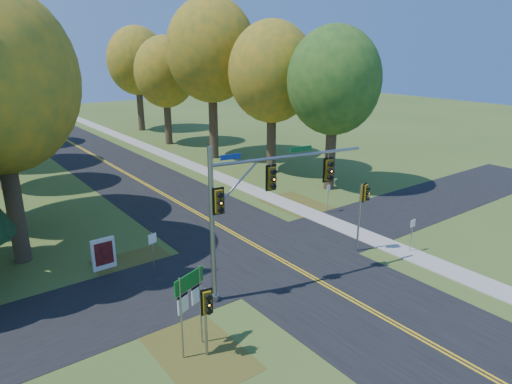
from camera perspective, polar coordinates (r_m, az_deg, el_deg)
ground at (r=24.41m, az=4.60°, el=-9.29°), size 160.00×160.00×0.00m
road_main at (r=24.41m, az=4.60°, el=-9.27°), size 8.00×160.00×0.02m
road_cross at (r=25.78m, az=1.64°, el=-7.68°), size 60.00×6.00×0.02m
centerline_left at (r=24.34m, az=4.42°, el=-9.31°), size 0.10×160.00×0.01m
centerline_right at (r=24.46m, az=4.78°, el=-9.17°), size 0.10×160.00×0.01m
sidewalk_east at (r=28.53m, az=14.06°, el=-5.59°), size 1.60×160.00×0.06m
leaf_patch_w_near at (r=24.39m, az=-13.65°, el=-9.79°), size 4.00×6.00×0.00m
leaf_patch_e at (r=32.71m, az=6.65°, el=-2.15°), size 3.50×8.00×0.00m
leaf_patch_w_far at (r=18.61m, az=-7.45°, el=-18.94°), size 3.00×5.00×0.00m
tree_e_a at (r=36.20m, az=9.72°, el=13.48°), size 7.20×7.20×12.73m
tree_e_b at (r=40.79m, az=2.02°, el=14.69°), size 7.60×7.60×13.33m
tree_e_c at (r=46.76m, az=-5.58°, el=17.17°), size 8.80×8.80×15.79m
tree_e_d at (r=54.60m, az=-11.27°, el=14.46°), size 7.00×7.00×12.32m
tree_e_e at (r=64.82m, az=-14.63°, el=15.55°), size 7.80×7.80×13.74m
traffic_mast at (r=20.22m, az=-0.38°, el=-0.90°), size 7.80×1.66×7.17m
east_signal_pole at (r=25.52m, az=13.27°, el=-1.02°), size 0.45×0.54×4.05m
ped_signal_pole at (r=16.96m, az=-6.17°, el=-14.11°), size 0.46×0.53×2.90m
route_sign_cluster at (r=17.34m, az=-8.25°, el=-12.70°), size 1.46×0.60×3.33m
info_kiosk at (r=25.04m, az=-18.52°, el=-7.35°), size 1.23×0.20×1.70m
reg_sign_e_north at (r=31.87m, az=9.02°, el=-0.13°), size 0.39×0.12×2.06m
reg_sign_e_south at (r=26.89m, az=18.94°, el=-4.42°), size 0.38×0.06×2.00m
reg_sign_w at (r=23.16m, az=-12.77°, el=-6.68°), size 0.46×0.15×2.44m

